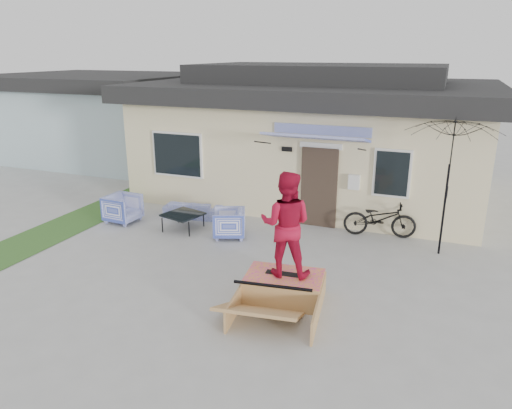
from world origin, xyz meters
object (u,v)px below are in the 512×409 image
at_px(loveseat, 193,206).
at_px(bicycle, 380,215).
at_px(coffee_table, 183,221).
at_px(skate_ramp, 284,287).
at_px(skater, 286,223).
at_px(skateboard, 285,273).
at_px(armchair_right, 229,222).
at_px(armchair_left, 123,207).
at_px(patio_umbrella, 448,180).

height_order(loveseat, bicycle, bicycle).
bearing_deg(coffee_table, loveseat, 104.75).
distance_m(skate_ramp, skater, 1.26).
bearing_deg(skateboard, skate_ramp, -87.14).
relative_size(skateboard, skater, 0.37).
bearing_deg(skate_ramp, coffee_table, 137.59).
distance_m(bicycle, skater, 4.16).
height_order(bicycle, skateboard, bicycle).
bearing_deg(skater, loveseat, -49.93).
height_order(coffee_table, bicycle, bicycle).
bearing_deg(skateboard, bicycle, 68.18).
bearing_deg(bicycle, armchair_right, 102.38).
bearing_deg(armchair_left, loveseat, -52.77).
bearing_deg(patio_umbrella, bicycle, 157.25).
bearing_deg(bicycle, skateboard, 152.81).
xyz_separation_m(loveseat, coffee_table, (0.25, -0.96, -0.09)).
xyz_separation_m(patio_umbrella, skate_ramp, (-2.63, -3.31, -1.51)).
relative_size(loveseat, skateboard, 2.16).
bearing_deg(bicycle, skate_ramp, 153.08).
height_order(loveseat, skateboard, loveseat).
bearing_deg(armchair_left, bicycle, -74.00).
height_order(armchair_left, coffee_table, armchair_left).
distance_m(loveseat, armchair_right, 1.87).
bearing_deg(skateboard, coffee_table, 140.91).
bearing_deg(skate_ramp, skateboard, 90.00).
bearing_deg(skate_ramp, loveseat, 130.46).
bearing_deg(skate_ramp, patio_umbrella, 44.00).
bearing_deg(bicycle, skater, 152.81).
bearing_deg(coffee_table, patio_umbrella, 7.29).
bearing_deg(armchair_right, skateboard, 21.11).
height_order(skate_ramp, skater, skater).
height_order(skateboard, skater, skater).
xyz_separation_m(armchair_right, skater, (2.28, -2.44, 1.10)).
bearing_deg(skater, bicycle, -115.41).
distance_m(skate_ramp, skateboard, 0.26).
bearing_deg(armchair_left, patio_umbrella, -80.43).
height_order(coffee_table, patio_umbrella, patio_umbrella).
bearing_deg(skater, armchair_right, -55.17).
relative_size(coffee_table, skate_ramp, 0.46).
distance_m(loveseat, armchair_left, 1.88).
bearing_deg(skateboard, loveseat, 133.66).
height_order(armchair_right, patio_umbrella, patio_umbrella).
bearing_deg(armchair_left, armchair_right, -85.70).
xyz_separation_m(armchair_right, patio_umbrella, (4.92, 0.83, 1.36)).
relative_size(armchair_left, skate_ramp, 0.44).
xyz_separation_m(loveseat, skater, (3.86, -3.43, 1.19)).
distance_m(loveseat, skater, 5.30).
xyz_separation_m(armchair_left, bicycle, (6.61, 1.49, 0.15)).
height_order(armchair_right, skateboard, armchair_right).
bearing_deg(coffee_table, armchair_left, -177.28).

